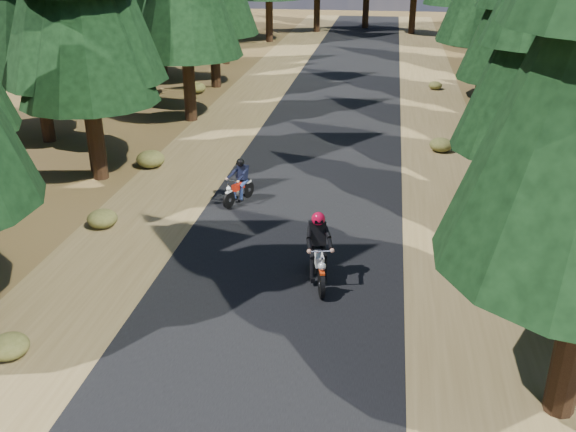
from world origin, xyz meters
name	(u,v)px	position (x,y,z in m)	size (l,w,h in m)	color
ground	(278,282)	(0.00, 0.00, 0.00)	(120.00, 120.00, 0.00)	#4C391B
road	(305,203)	(0.00, 5.00, 0.01)	(6.00, 100.00, 0.01)	black
shoulder_l	(164,195)	(-4.60, 5.00, 0.00)	(3.20, 100.00, 0.01)	brown
shoulder_r	(456,212)	(4.60, 5.00, 0.00)	(3.20, 100.00, 0.01)	brown
log_near	(564,180)	(8.37, 8.01, 0.16)	(0.32, 0.32, 5.30)	#4C4233
understory_shrubs	(352,176)	(1.34, 6.94, 0.28)	(15.81, 30.51, 0.62)	#474C1E
rider_lead	(318,261)	(0.95, 0.10, 0.60)	(1.04, 2.08, 1.78)	silver
rider_follow	(239,189)	(-2.06, 4.74, 0.48)	(1.05, 1.64, 1.41)	#A5190B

